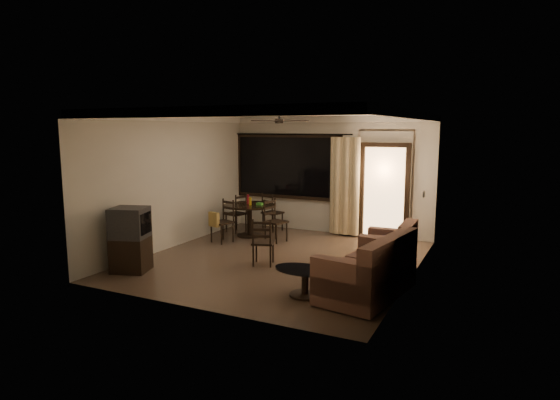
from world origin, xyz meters
The scene contains 12 objects.
ground centered at (0.00, 0.00, 0.00)m, with size 5.50×5.50×0.00m, color #7F6651.
room_shell centered at (0.59, 1.77, 1.83)m, with size 5.50×6.70×5.50m.
dining_table centered at (-1.53, 1.54, 0.59)m, with size 1.20×1.20×0.97m.
dining_chair_west centered at (-2.04, 1.77, 0.28)m, with size 0.52×0.52×0.95m.
dining_chair_east centered at (-0.73, 1.30, 0.28)m, with size 0.52×0.52×0.95m.
dining_chair_south centered at (-1.77, 0.72, 0.31)m, with size 0.52×0.56×0.95m.
dining_chair_north centered at (-1.31, 2.29, 0.28)m, with size 0.52×0.52×0.95m.
tv_cabinet centered at (-2.05, -1.80, 0.58)m, with size 0.74×0.70×1.15m.
sofa centered at (2.12, -1.21, 0.37)m, with size 1.20×1.88×0.93m.
armchair centered at (2.11, 0.21, 0.36)m, with size 0.89×0.89×0.88m.
coffee_table centered at (1.22, -1.61, 0.28)m, with size 0.97×0.58×0.42m.
side_chair centered at (-0.12, -0.44, 0.26)m, with size 0.50×0.50×0.89m.
Camera 1 is at (3.85, -7.88, 2.50)m, focal length 30.00 mm.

